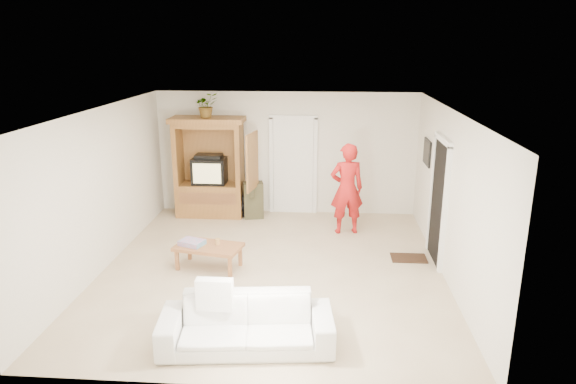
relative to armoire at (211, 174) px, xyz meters
name	(u,v)px	position (x,y,z in m)	size (l,w,h in m)	color
floor	(272,269)	(1.58, -2.66, -0.91)	(6.00, 6.00, 0.00)	tan
ceiling	(271,110)	(1.58, -2.66, 1.69)	(6.00, 6.00, 0.00)	white
wall_back	(286,153)	(1.58, 0.34, 0.39)	(5.50, 5.50, 0.00)	silver
wall_front	(240,277)	(1.58, -5.66, 0.39)	(5.50, 5.50, 0.00)	silver
wall_left	(102,190)	(-1.17, -2.66, 0.39)	(6.00, 6.00, 0.00)	silver
wall_right	(450,197)	(4.33, -2.66, 0.39)	(6.00, 6.00, 0.00)	silver
armoire	(211,174)	(0.00, 0.00, 0.00)	(1.82, 1.14, 2.10)	#95602E
door_back	(293,167)	(1.73, 0.31, 0.11)	(0.85, 0.05, 2.04)	white
doorway_right	(439,203)	(4.30, -2.06, 0.11)	(0.05, 0.90, 2.04)	black
framed_picture	(427,152)	(4.31, -0.76, 0.69)	(0.03, 0.60, 0.48)	black
doormat	(409,258)	(3.88, -2.06, -0.90)	(0.60, 0.40, 0.02)	#382316
plant	(206,105)	(-0.02, -0.03, 1.44)	(0.45, 0.39, 0.50)	#4C7238
man	(347,189)	(2.83, -0.86, -0.02)	(0.65, 0.42, 1.77)	#B51818
sofa	(247,324)	(1.50, -4.88, -0.60)	(2.09, 0.82, 0.61)	silver
coffee_table	(209,248)	(0.53, -2.68, -0.56)	(1.16, 0.79, 0.40)	brown
towel	(192,243)	(0.26, -2.68, -0.47)	(0.38, 0.28, 0.08)	#EC4E7B
candle	(218,242)	(0.68, -2.63, -0.46)	(0.08, 0.08, 0.10)	tan
backpack_black	(242,205)	(0.65, -0.03, -0.68)	(0.38, 0.22, 0.47)	black
backpack_olive	(253,200)	(0.92, -0.12, -0.53)	(0.40, 0.30, 0.77)	#47442B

